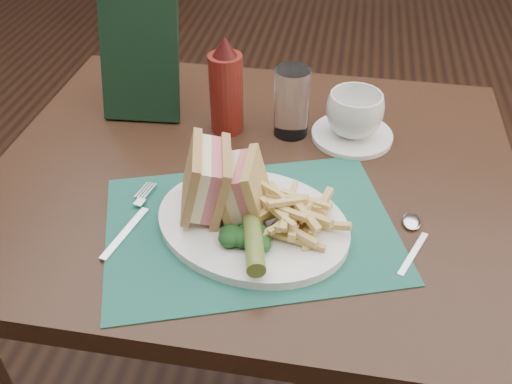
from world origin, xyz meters
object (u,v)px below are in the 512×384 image
sandwich_half_a (192,180)px  check_presenter (140,57)px  placemat (250,228)px  ketchup_bottle (226,85)px  plate (253,224)px  drinking_glass (292,102)px  table_main (254,310)px  coffee_cup (355,114)px  sandwich_half_b (228,185)px  saucer (352,135)px

sandwich_half_a → check_presenter: (-0.17, 0.29, 0.04)m
placemat → ketchup_bottle: ketchup_bottle is taller
plate → check_presenter: bearing=149.4°
plate → drinking_glass: size_ratio=2.31×
sandwich_half_a → table_main: bearing=49.9°
plate → ketchup_bottle: bearing=127.7°
table_main → coffee_cup: 0.47m
sandwich_half_a → check_presenter: 0.34m
sandwich_half_b → saucer: sandwich_half_b is taller
saucer → ketchup_bottle: ketchup_bottle is taller
sandwich_half_b → ketchup_bottle: 0.26m
coffee_cup → ketchup_bottle: bearing=-177.7°
placemat → sandwich_half_b: sandwich_half_b is taller
table_main → ketchup_bottle: bearing=120.5°
table_main → sandwich_half_a: (-0.07, -0.14, 0.45)m
saucer → placemat: bearing=-116.9°
placemat → sandwich_half_b: bearing=152.4°
table_main → ketchup_bottle: 0.49m
table_main → saucer: (0.16, 0.13, 0.38)m
check_presenter → plate: bearing=-52.7°
placemat → sandwich_half_a: size_ratio=3.87×
ketchup_bottle → saucer: bearing=2.3°
saucer → coffee_cup: size_ratio=1.45×
sandwich_half_b → check_presenter: size_ratio=0.39×
placemat → sandwich_half_b: size_ratio=4.64×
sandwich_half_a → drinking_glass: (0.12, 0.26, -0.01)m
sandwich_half_a → ketchup_bottle: (-0.00, 0.26, 0.02)m
sandwich_half_b → check_presenter: check_presenter is taller
drinking_glass → saucer: bearing=1.3°
sandwich_half_a → ketchup_bottle: 0.26m
plate → saucer: size_ratio=2.00×
table_main → sandwich_half_b: (-0.01, -0.13, 0.44)m
coffee_cup → ketchup_bottle: ketchup_bottle is taller
sandwich_half_b → plate: bearing=-25.7°
ketchup_bottle → check_presenter: bearing=168.5°
coffee_cup → check_presenter: (-0.41, 0.03, 0.07)m
sandwich_half_a → saucer: bearing=35.5°
table_main → saucer: 0.43m
saucer → table_main: bearing=-141.5°
placemat → ketchup_bottle: size_ratio=2.33×
drinking_glass → placemat: bearing=-95.5°
table_main → placemat: size_ratio=2.08×
drinking_glass → ketchup_bottle: size_ratio=0.70×
coffee_cup → ketchup_bottle: 0.24m
sandwich_half_a → placemat: bearing=-21.2°
sandwich_half_a → plate: bearing=-20.2°
check_presenter → saucer: bearing=-7.8°
coffee_cup → check_presenter: 0.41m
placemat → plate: (0.00, 0.00, 0.01)m
saucer → check_presenter: bearing=176.4°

